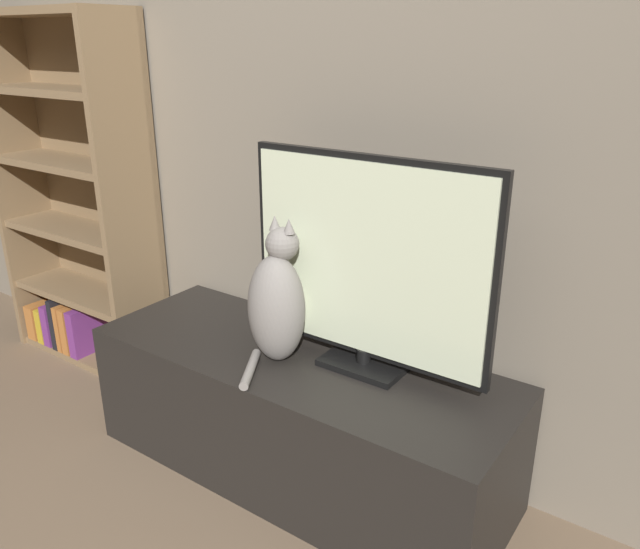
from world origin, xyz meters
name	(u,v)px	position (x,y,z in m)	size (l,w,h in m)	color
wall_back	(353,66)	(0.00, 1.22, 1.30)	(4.80, 0.05, 2.60)	#756B5B
tv_stand	(298,415)	(0.00, 0.93, 0.22)	(1.40, 0.51, 0.43)	black
tv	(367,266)	(0.21, 0.99, 0.77)	(0.78, 0.15, 0.65)	black
cat	(278,303)	(-0.04, 0.89, 0.62)	(0.20, 0.31, 0.45)	gray
bookshelf	(81,212)	(-1.30, 1.09, 0.67)	(0.78, 0.28, 1.49)	brown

